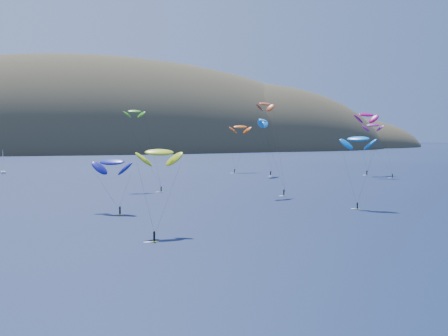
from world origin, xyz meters
The scene contains 11 objects.
island centered at (39.40, 562.36, -10.74)m, with size 730.00×300.00×210.00m.
sailboat centered at (-58.18, 220.11, 0.89)m, with size 8.26×7.15×10.27m.
kitesurfer_2 centered at (-33.13, 43.49, 14.33)m, with size 8.29×12.03×16.65m.
kitesurfer_3 centered at (-19.98, 127.11, 24.23)m, with size 9.42×13.57×26.15m.
kitesurfer_4 centered at (42.40, 170.20, 22.55)m, with size 9.87×11.74×25.40m.
kitesurfer_5 centered at (20.90, 63.89, 16.30)m, with size 8.48×9.40×18.68m.
kitesurfer_6 centered at (80.08, 147.26, 20.51)m, with size 8.64×13.37×22.79m.
kitesurfer_8 centered at (85.75, 160.92, 25.05)m, with size 12.07×9.18×28.31m.
kitesurfer_9 centered at (12.38, 99.84, 25.89)m, with size 7.61×10.04×27.92m.
kitesurfer_10 centered at (-36.05, 75.37, 11.20)m, with size 10.19×12.29×13.90m.
kitesurfer_11 centered at (42.65, 196.06, 20.07)m, with size 12.46×13.22×22.81m.
Camera 1 is at (-60.44, -65.28, 18.14)m, focal length 50.00 mm.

